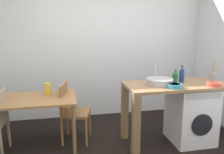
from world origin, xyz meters
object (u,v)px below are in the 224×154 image
chair_opposite (71,109)px  washing_machine (191,114)px  utensil_crock (214,77)px  mixing_bowl (174,85)px  dining_table (37,104)px  bottle_squat_brown (182,75)px  vase (48,89)px  colander (214,84)px  bottle_tall_green (175,77)px

chair_opposite → washing_machine: 1.82m
chair_opposite → washing_machine: chair_opposite is taller
utensil_crock → washing_machine: bearing=-171.9°
chair_opposite → mixing_bowl: 1.56m
dining_table → mixing_bowl: 1.95m
chair_opposite → bottle_squat_brown: 1.74m
mixing_bowl → vase: (-1.71, 0.60, -0.12)m
chair_opposite → utensil_crock: bearing=95.8°
colander → dining_table: bearing=167.9°
vase → bottle_squat_brown: bearing=-9.1°
bottle_tall_green → utensil_crock: size_ratio=0.65×
utensil_crock → vase: (-2.48, 0.35, -0.16)m
bottle_tall_green → vase: bearing=169.2°
washing_machine → mixing_bowl: size_ratio=4.16×
vase → chair_opposite: bearing=-5.5°
mixing_bowl → vase: mixing_bowl is taller
bottle_tall_green → bottle_squat_brown: 0.13m
bottle_squat_brown → vase: (-1.97, 0.32, -0.20)m
dining_table → bottle_tall_green: bearing=-7.2°
chair_opposite → vase: 0.46m
colander → chair_opposite: bearing=163.3°
dining_table → washing_machine: bearing=-7.7°
bottle_squat_brown → utensil_crock: utensil_crock is taller
chair_opposite → colander: 2.10m
chair_opposite → bottle_tall_green: 1.63m
chair_opposite → utensil_crock: 2.23m
chair_opposite → washing_machine: size_ratio=1.05×
bottle_tall_green → vase: size_ratio=1.06×
dining_table → chair_opposite: chair_opposite is taller
washing_machine → vase: bearing=169.1°
bottle_squat_brown → chair_opposite: bearing=170.1°
bottle_squat_brown → mixing_bowl: bearing=-132.3°
bottle_tall_green → mixing_bowl: (-0.14, -0.25, -0.06)m
washing_machine → bottle_squat_brown: 0.63m
dining_table → bottle_squat_brown: bottle_squat_brown is taller
bottle_tall_green → bottle_squat_brown: bottle_squat_brown is taller
washing_machine → vase: (-2.11, 0.41, 0.40)m
bottle_tall_green → utensil_crock: (0.63, -0.00, -0.02)m
chair_opposite → colander: (1.97, -0.59, 0.44)m
mixing_bowl → colander: size_ratio=1.03×
washing_machine → utensil_crock: bearing=8.1°
bottle_tall_green → utensil_crock: bearing=-0.2°
bottle_squat_brown → colander: size_ratio=1.25×
bottle_squat_brown → vase: bearing=170.9°
utensil_crock → bottle_squat_brown: bearing=175.9°
mixing_bowl → colander: mixing_bowl is taller
chair_opposite → mixing_bowl: mixing_bowl is taller
dining_table → vase: (0.15, 0.10, 0.19)m
washing_machine → bottle_squat_brown: bottle_squat_brown is taller
chair_opposite → bottle_squat_brown: size_ratio=3.59×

